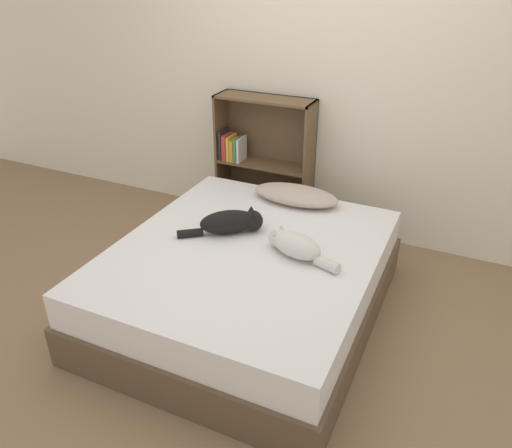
% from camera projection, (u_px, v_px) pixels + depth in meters
% --- Properties ---
extents(ground_plane, '(8.00, 8.00, 0.00)m').
position_uv_depth(ground_plane, '(247.00, 311.00, 3.30)').
color(ground_plane, '#846647').
extents(wall_back, '(8.00, 0.06, 2.50)m').
position_uv_depth(wall_back, '(323.00, 78.00, 3.79)').
color(wall_back, silver).
rests_on(wall_back, ground_plane).
extents(bed, '(1.60, 1.84, 0.49)m').
position_uv_depth(bed, '(247.00, 281.00, 3.19)').
color(bed, brown).
rests_on(bed, ground_plane).
extents(pillow, '(0.64, 0.30, 0.11)m').
position_uv_depth(pillow, '(296.00, 195.00, 3.62)').
color(pillow, '#B29E8E').
rests_on(pillow, bed).
extents(cat_light, '(0.49, 0.27, 0.14)m').
position_uv_depth(cat_light, '(295.00, 245.00, 2.97)').
color(cat_light, beige).
rests_on(cat_light, bed).
extents(cat_dark, '(0.48, 0.39, 0.16)m').
position_uv_depth(cat_dark, '(233.00, 222.00, 3.21)').
color(cat_dark, black).
rests_on(cat_dark, bed).
extents(bookshelf, '(0.80, 0.26, 1.10)m').
position_uv_depth(bookshelf, '(263.00, 160.00, 4.17)').
color(bookshelf, brown).
rests_on(bookshelf, ground_plane).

